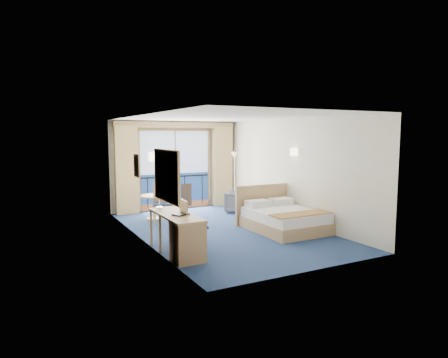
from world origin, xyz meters
TOP-DOWN VIEW (x-y plane):
  - floor at (0.00, 0.00)m, footprint 6.50×6.50m
  - room_walls at (0.00, 0.00)m, footprint 4.04×6.54m
  - balcony_door at (-0.01, 3.22)m, footprint 2.36×0.03m
  - curtain_left at (-1.55, 3.07)m, footprint 0.65×0.22m
  - curtain_right at (1.55, 3.07)m, footprint 0.65×0.22m
  - pelmet at (0.00, 3.10)m, footprint 3.80×0.25m
  - mirror at (-1.97, -1.50)m, footprint 0.05×1.25m
  - wall_print at (-1.97, 0.45)m, footprint 0.04×0.42m
  - sconce_left at (-1.94, -0.60)m, footprint 0.18×0.18m
  - sconce_right at (1.94, -0.15)m, footprint 0.18×0.18m
  - bed at (1.25, -0.67)m, footprint 1.60×1.91m
  - nightstand at (1.79, 0.53)m, footprint 0.37×0.36m
  - phone at (1.74, 0.55)m, footprint 0.21×0.19m
  - armchair at (1.40, 1.78)m, footprint 0.95×0.95m
  - floor_lamp at (1.63, 2.40)m, footprint 0.24×0.24m
  - desk at (-1.70, -1.69)m, footprint 0.57×1.66m
  - desk_chair at (-1.42, -1.26)m, footprint 0.50×0.49m
  - folder at (-1.66, -1.39)m, footprint 0.35×0.31m
  - desk_lamp at (-1.81, -0.60)m, footprint 0.13×0.13m
  - round_table at (-1.10, 2.01)m, footprint 0.73×0.73m
  - table_chair_a at (-0.62, 2.00)m, footprint 0.51×0.50m
  - table_chair_b at (-1.02, 1.59)m, footprint 0.56×0.56m

SIDE VIEW (x-z plane):
  - floor at x=0.00m, z-range 0.00..0.00m
  - nightstand at x=1.79m, z-range 0.00..0.49m
  - bed at x=1.25m, z-range -0.22..0.79m
  - armchair at x=1.40m, z-range 0.00..0.62m
  - desk at x=-1.70m, z-range 0.04..0.82m
  - round_table at x=-1.10m, z-range 0.17..0.83m
  - table_chair_a at x=-0.62m, z-range 0.06..0.95m
  - phone at x=1.74m, z-range 0.49..0.57m
  - table_chair_b at x=-1.02m, z-range 0.07..1.09m
  - desk_chair at x=-1.42m, z-range 0.07..1.10m
  - folder at x=-1.66m, z-range 0.78..0.80m
  - balcony_door at x=-0.01m, z-range -0.12..2.40m
  - desk_lamp at x=-1.81m, z-range 0.90..1.41m
  - curtain_left at x=-1.55m, z-range 0.00..2.55m
  - curtain_right at x=1.55m, z-range 0.00..2.55m
  - floor_lamp at x=1.63m, z-range 0.45..2.21m
  - mirror at x=-1.97m, z-range 1.08..2.03m
  - wall_print at x=-1.97m, z-range 1.34..1.86m
  - room_walls at x=0.00m, z-range 0.42..3.14m
  - sconce_left at x=-1.94m, z-range 1.76..1.94m
  - sconce_right at x=1.94m, z-range 1.76..1.94m
  - pelmet at x=0.00m, z-range 2.49..2.67m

